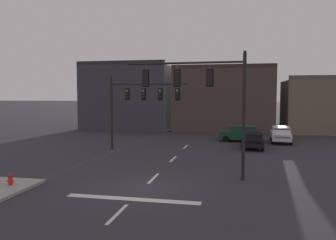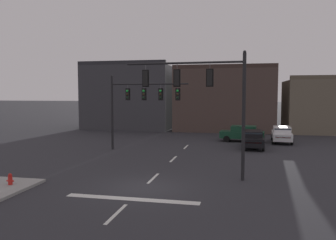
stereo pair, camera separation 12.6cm
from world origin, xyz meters
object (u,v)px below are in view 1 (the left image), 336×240
at_px(car_lot_farside, 281,134).
at_px(fire_hydrant, 10,182).
at_px(car_lot_nearside, 242,133).
at_px(car_lot_middle, 252,139).
at_px(signal_mast_far_side, 137,99).
at_px(signal_mast_near_side, 205,91).

distance_m(car_lot_farside, fire_hydrant, 25.56).
height_order(car_lot_nearside, car_lot_farside, same).
height_order(car_lot_middle, fire_hydrant, car_lot_middle).
xyz_separation_m(signal_mast_far_side, car_lot_farside, (12.65, 7.47, -3.55)).
xyz_separation_m(car_lot_farside, fire_hydrant, (-15.72, -20.14, -0.53)).
bearing_deg(car_lot_nearside, fire_hydrant, -120.56).
bearing_deg(fire_hydrant, car_lot_farside, 52.04).
xyz_separation_m(signal_mast_far_side, car_lot_middle, (9.71, 3.29, -3.55)).
bearing_deg(car_lot_nearside, signal_mast_far_side, -139.75).
bearing_deg(signal_mast_far_side, signal_mast_near_side, -52.09).
height_order(signal_mast_far_side, fire_hydrant, signal_mast_far_side).
relative_size(car_lot_nearside, fire_hydrant, 6.11).
bearing_deg(car_lot_middle, car_lot_nearside, 101.89).
distance_m(signal_mast_near_side, car_lot_nearside, 16.66).
bearing_deg(car_lot_nearside, car_lot_middle, -78.11).
relative_size(signal_mast_near_side, car_lot_nearside, 1.58).
relative_size(car_lot_nearside, car_lot_farside, 1.01).
bearing_deg(fire_hydrant, car_lot_nearside, 59.44).
bearing_deg(car_lot_farside, fire_hydrant, -127.96).
distance_m(car_lot_nearside, car_lot_middle, 4.28).
bearing_deg(signal_mast_near_side, signal_mast_far_side, 127.91).
xyz_separation_m(signal_mast_near_side, car_lot_nearside, (2.20, 15.98, -4.15)).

